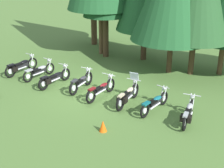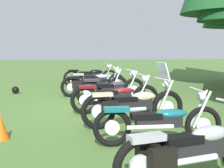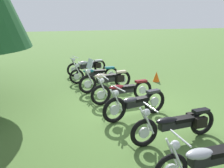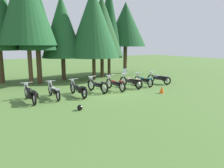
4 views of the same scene
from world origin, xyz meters
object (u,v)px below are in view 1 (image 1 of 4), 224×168
(motorcycle_7, at_px, (188,113))
(traffic_cone, at_px, (103,126))
(motorcycle_6, at_px, (155,102))
(motorcycle_3, at_px, (81,82))
(motorcycle_5, at_px, (128,95))
(motorcycle_0, at_px, (21,66))
(motorcycle_4, at_px, (101,89))
(motorcycle_1, at_px, (39,71))
(motorcycle_2, at_px, (54,78))

(motorcycle_7, relative_size, traffic_cone, 4.56)
(motorcycle_6, height_order, motorcycle_7, motorcycle_7)
(motorcycle_3, height_order, motorcycle_5, motorcycle_5)
(motorcycle_3, distance_m, motorcycle_5, 2.90)
(motorcycle_0, relative_size, motorcycle_5, 1.04)
(motorcycle_4, relative_size, motorcycle_5, 1.01)
(motorcycle_5, xyz_separation_m, motorcycle_6, (1.37, 0.21, -0.05))
(motorcycle_3, height_order, motorcycle_7, motorcycle_3)
(motorcycle_0, xyz_separation_m, motorcycle_3, (4.47, 0.45, -0.03))
(motorcycle_0, height_order, motorcycle_4, motorcycle_0)
(motorcycle_4, xyz_separation_m, motorcycle_6, (2.86, 0.39, -0.01))
(motorcycle_1, xyz_separation_m, motorcycle_7, (8.98, 0.55, 0.00))
(motorcycle_0, distance_m, motorcycle_1, 1.42)
(motorcycle_6, bearing_deg, motorcycle_5, 98.71)
(motorcycle_1, height_order, motorcycle_6, motorcycle_1)
(motorcycle_4, distance_m, motorcycle_5, 1.50)
(motorcycle_3, relative_size, motorcycle_7, 1.01)
(motorcycle_0, height_order, motorcycle_3, motorcycle_3)
(motorcycle_5, bearing_deg, motorcycle_6, -91.70)
(motorcycle_3, relative_size, motorcycle_4, 0.94)
(motorcycle_6, xyz_separation_m, traffic_cone, (-0.69, -2.85, -0.19))
(motorcycle_1, xyz_separation_m, motorcycle_5, (5.96, 0.36, 0.04))
(motorcycle_4, bearing_deg, motorcycle_3, 83.28)
(motorcycle_5, height_order, motorcycle_7, motorcycle_5)
(motorcycle_5, height_order, traffic_cone, motorcycle_5)
(motorcycle_5, distance_m, traffic_cone, 2.73)
(motorcycle_1, xyz_separation_m, motorcycle_4, (4.47, 0.19, -0.00))
(motorcycle_1, bearing_deg, motorcycle_2, -99.66)
(motorcycle_0, relative_size, traffic_cone, 5.06)
(motorcycle_3, xyz_separation_m, motorcycle_4, (1.40, -0.06, -0.01))
(motorcycle_1, height_order, traffic_cone, motorcycle_1)
(motorcycle_1, bearing_deg, motorcycle_7, -87.55)
(motorcycle_5, relative_size, traffic_cone, 4.89)
(motorcycle_1, relative_size, traffic_cone, 4.79)
(motorcycle_3, distance_m, motorcycle_4, 1.40)
(motorcycle_2, height_order, motorcycle_7, motorcycle_2)
(motorcycle_6, bearing_deg, motorcycle_1, 94.35)
(motorcycle_7, bearing_deg, traffic_cone, 124.46)
(motorcycle_4, distance_m, traffic_cone, 3.29)
(motorcycle_0, distance_m, motorcycle_7, 10.41)
(motorcycle_2, bearing_deg, motorcycle_7, -87.70)
(motorcycle_2, bearing_deg, motorcycle_6, -85.82)
(motorcycle_1, distance_m, motorcycle_2, 1.52)
(motorcycle_0, relative_size, motorcycle_1, 1.05)
(motorcycle_3, height_order, motorcycle_6, motorcycle_3)
(motorcycle_2, bearing_deg, motorcycle_0, 85.97)
(motorcycle_4, relative_size, traffic_cone, 4.93)
(motorcycle_6, relative_size, traffic_cone, 4.81)
(motorcycle_1, distance_m, motorcycle_5, 5.97)
(motorcycle_0, bearing_deg, motorcycle_3, -88.26)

